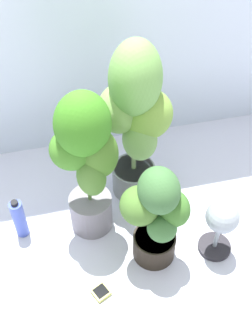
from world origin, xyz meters
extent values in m
plane|color=silver|center=(0.00, 0.00, 0.00)|extent=(8.00, 8.00, 0.00)
cube|color=silver|center=(0.00, 0.86, 1.00)|extent=(3.20, 0.01, 2.00)
cylinder|color=slate|center=(0.02, 0.14, 0.11)|extent=(0.24, 0.24, 0.22)
cylinder|color=#483522|center=(0.02, 0.14, 0.21)|extent=(0.22, 0.22, 0.02)
cylinder|color=#5C8340|center=(0.02, 0.14, 0.52)|extent=(0.02, 0.02, 0.60)
ellipsoid|color=#3B801F|center=(0.02, 0.14, 0.75)|extent=(0.35, 0.35, 0.33)
ellipsoid|color=#448327|center=(-0.03, 0.16, 0.59)|extent=(0.26, 0.24, 0.22)
ellipsoid|color=#497627|center=(0.09, 0.12, 0.57)|extent=(0.25, 0.25, 0.28)
ellipsoid|color=#4D782F|center=(0.04, 0.08, 0.46)|extent=(0.21, 0.21, 0.23)
cylinder|color=black|center=(0.31, -0.14, 0.08)|extent=(0.23, 0.23, 0.15)
cylinder|color=#413423|center=(0.31, -0.14, 0.15)|extent=(0.21, 0.21, 0.02)
cylinder|color=#5C784B|center=(0.31, -0.14, 0.36)|extent=(0.02, 0.02, 0.42)
ellipsoid|color=#3D6938|center=(0.31, -0.14, 0.52)|extent=(0.20, 0.23, 0.22)
ellipsoid|color=#4D7A30|center=(0.23, -0.12, 0.41)|extent=(0.22, 0.22, 0.19)
ellipsoid|color=#3F732B|center=(0.39, -0.16, 0.40)|extent=(0.20, 0.22, 0.19)
ellipsoid|color=#3E6E37|center=(0.32, -0.20, 0.32)|extent=(0.17, 0.16, 0.15)
cylinder|color=gray|center=(0.32, 0.34, 0.09)|extent=(0.26, 0.26, 0.19)
cylinder|color=#472E1D|center=(0.32, 0.34, 0.18)|extent=(0.24, 0.24, 0.02)
cylinder|color=#657E4A|center=(0.32, 0.34, 0.54)|extent=(0.03, 0.03, 0.71)
ellipsoid|color=#72AA51|center=(0.32, 0.34, 0.81)|extent=(0.36, 0.38, 0.41)
ellipsoid|color=#7DA954|center=(0.25, 0.37, 0.62)|extent=(0.36, 0.36, 0.26)
ellipsoid|color=#78A53F|center=(0.38, 0.32, 0.60)|extent=(0.28, 0.26, 0.28)
ellipsoid|color=#709D4F|center=(0.33, 0.27, 0.47)|extent=(0.23, 0.24, 0.25)
cube|color=#CCCF53|center=(-0.01, -0.31, 0.01)|extent=(0.11, 0.11, 0.02)
cube|color=black|center=(-0.01, -0.31, 0.02)|extent=(0.09, 0.09, 0.00)
cylinder|color=#27242A|center=(0.65, -0.18, 0.01)|extent=(0.18, 0.18, 0.03)
cylinder|color=#959EA8|center=(0.65, -0.18, 0.11)|extent=(0.02, 0.02, 0.17)
sphere|color=#959EA8|center=(0.65, -0.18, 0.28)|extent=(0.20, 0.20, 0.17)
cylinder|color=#455AC6|center=(-0.37, 0.16, 0.13)|extent=(0.07, 0.07, 0.25)
cylinder|color=black|center=(-0.37, 0.16, 0.26)|extent=(0.04, 0.04, 0.02)
camera|label=1|loc=(-0.12, -1.30, 1.95)|focal=44.07mm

